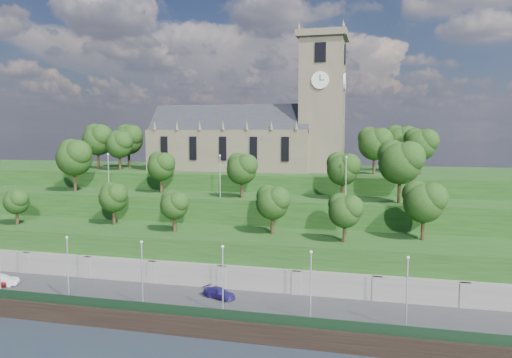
# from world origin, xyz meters

# --- Properties ---
(ground) EXTENTS (320.00, 320.00, 0.00)m
(ground) POSITION_xyz_m (0.00, 0.00, 0.00)
(ground) COLOR #1C232D
(ground) RESTS_ON ground
(promenade) EXTENTS (160.00, 12.00, 2.00)m
(promenade) POSITION_xyz_m (0.00, 6.00, 1.00)
(promenade) COLOR #2D2D30
(promenade) RESTS_ON ground
(quay_wall) EXTENTS (160.00, 0.50, 2.20)m
(quay_wall) POSITION_xyz_m (0.00, -0.05, 1.10)
(quay_wall) COLOR black
(quay_wall) RESTS_ON ground
(fence) EXTENTS (160.00, 0.10, 1.20)m
(fence) POSITION_xyz_m (0.00, 0.60, 2.60)
(fence) COLOR black
(fence) RESTS_ON promenade
(retaining_wall) EXTENTS (160.00, 2.10, 5.00)m
(retaining_wall) POSITION_xyz_m (0.00, 11.97, 2.50)
(retaining_wall) COLOR slate
(retaining_wall) RESTS_ON ground
(embankment_lower) EXTENTS (160.00, 12.00, 8.00)m
(embankment_lower) POSITION_xyz_m (0.00, 18.00, 4.00)
(embankment_lower) COLOR #1A3E14
(embankment_lower) RESTS_ON ground
(embankment_upper) EXTENTS (160.00, 10.00, 12.00)m
(embankment_upper) POSITION_xyz_m (0.00, 29.00, 6.00)
(embankment_upper) COLOR #1A3E14
(embankment_upper) RESTS_ON ground
(hilltop) EXTENTS (160.00, 32.00, 15.00)m
(hilltop) POSITION_xyz_m (0.00, 50.00, 7.50)
(hilltop) COLOR #1A3E14
(hilltop) RESTS_ON ground
(church) EXTENTS (38.60, 12.35, 27.60)m
(church) POSITION_xyz_m (0.79, 45.98, 22.52)
(church) COLOR brown
(church) RESTS_ON hilltop
(trees_lower) EXTENTS (66.28, 8.89, 8.08)m
(trees_lower) POSITION_xyz_m (7.33, 18.45, 12.74)
(trees_lower) COLOR black
(trees_lower) RESTS_ON embankment_lower
(trees_upper) EXTENTS (62.67, 8.58, 9.45)m
(trees_upper) POSITION_xyz_m (1.81, 27.98, 17.82)
(trees_upper) COLOR black
(trees_upper) RESTS_ON embankment_upper
(trees_hilltop) EXTENTS (70.12, 15.65, 9.33)m
(trees_hilltop) POSITION_xyz_m (-1.67, 44.66, 21.00)
(trees_hilltop) COLOR black
(trees_hilltop) RESTS_ON hilltop
(lamp_posts_promenade) EXTENTS (60.36, 0.36, 7.91)m
(lamp_posts_promenade) POSITION_xyz_m (-2.00, 2.50, 6.56)
(lamp_posts_promenade) COLOR #B2B2B7
(lamp_posts_promenade) RESTS_ON promenade
(lamp_posts_upper) EXTENTS (40.36, 0.36, 7.00)m
(lamp_posts_upper) POSITION_xyz_m (-0.00, 26.00, 16.09)
(lamp_posts_upper) COLOR #B2B2B7
(lamp_posts_upper) RESTS_ON embankment_upper
(car_middle) EXTENTS (4.84, 3.17, 1.51)m
(car_middle) POSITION_xyz_m (-24.10, 4.88, 2.75)
(car_middle) COLOR silver
(car_middle) RESTS_ON promenade
(car_right) EXTENTS (4.75, 3.31, 1.28)m
(car_right) POSITION_xyz_m (5.92, 7.42, 2.64)
(car_right) COLOR navy
(car_right) RESTS_ON promenade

